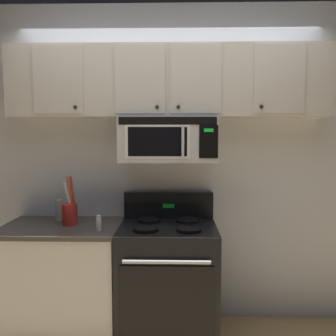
{
  "coord_description": "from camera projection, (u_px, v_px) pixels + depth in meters",
  "views": [
    {
      "loc": [
        0.07,
        -2.28,
        1.6
      ],
      "look_at": [
        0.0,
        0.49,
        1.35
      ],
      "focal_mm": 37.74,
      "sensor_mm": 36.0,
      "label": 1
    }
  ],
  "objects": [
    {
      "name": "stove_range",
      "position": [
        168.0,
        279.0,
        2.8
      ],
      "size": [
        0.76,
        0.69,
        1.12
      ],
      "color": "black",
      "rests_on": "ground_plane"
    },
    {
      "name": "pepper_mill",
      "position": [
        59.0,
        210.0,
        2.95
      ],
      "size": [
        0.06,
        0.06,
        0.17
      ],
      "primitive_type": "cylinder",
      "color": "#B7B2A8",
      "rests_on": "counter_segment"
    },
    {
      "name": "salt_shaker",
      "position": [
        99.0,
        223.0,
        2.63
      ],
      "size": [
        0.04,
        0.04,
        0.11
      ],
      "color": "white",
      "rests_on": "counter_segment"
    },
    {
      "name": "upper_cabinets",
      "position": [
        168.0,
        83.0,
        2.81
      ],
      "size": [
        2.5,
        0.36,
        0.55
      ],
      "color": "#BCB7AD"
    },
    {
      "name": "back_wall",
      "position": [
        169.0,
        165.0,
        3.09
      ],
      "size": [
        5.2,
        0.1,
        2.7
      ],
      "primitive_type": "cube",
      "color": "silver",
      "rests_on": "ground_plane"
    },
    {
      "name": "utensil_crock_red",
      "position": [
        70.0,
        212.0,
        2.79
      ],
      "size": [
        0.12,
        0.12,
        0.39
      ],
      "color": "red",
      "rests_on": "counter_segment"
    },
    {
      "name": "counter_segment",
      "position": [
        63.0,
        280.0,
        2.83
      ],
      "size": [
        0.93,
        0.65,
        0.9
      ],
      "color": "silver",
      "rests_on": "ground_plane"
    },
    {
      "name": "over_range_microwave",
      "position": [
        168.0,
        139.0,
        2.82
      ],
      "size": [
        0.76,
        0.43,
        0.35
      ],
      "color": "#B7BABF"
    }
  ]
}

